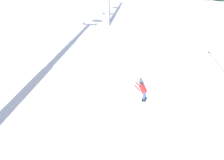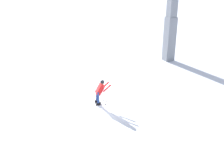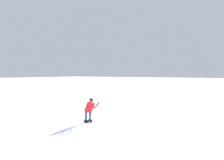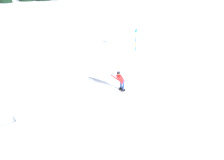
{
  "view_description": "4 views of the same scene",
  "coord_description": "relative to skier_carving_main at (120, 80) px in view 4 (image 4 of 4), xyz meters",
  "views": [
    {
      "loc": [
        -13.38,
        -1.02,
        8.82
      ],
      "look_at": [
        -1.41,
        2.18,
        1.97
      ],
      "focal_mm": 32.47,
      "sensor_mm": 36.0,
      "label": 1
    },
    {
      "loc": [
        13.47,
        -4.99,
        7.48
      ],
      "look_at": [
        -0.36,
        0.81,
        1.47
      ],
      "focal_mm": 43.1,
      "sensor_mm": 36.0,
      "label": 2
    },
    {
      "loc": [
        11.18,
        10.64,
        3.09
      ],
      "look_at": [
        -0.56,
        1.65,
        2.66
      ],
      "focal_mm": 41.09,
      "sensor_mm": 36.0,
      "label": 3
    },
    {
      "loc": [
        -13.31,
        9.6,
        7.94
      ],
      "look_at": [
        -0.94,
        1.13,
        1.32
      ],
      "focal_mm": 39.73,
      "sensor_mm": 36.0,
      "label": 4
    }
  ],
  "objects": [
    {
      "name": "trail_marker_pole",
      "position": [
        6.93,
        -7.09,
        0.42
      ],
      "size": [
        0.07,
        0.28,
        2.45
      ],
      "color": "blue",
      "rests_on": "ground_plane"
    },
    {
      "name": "skier_carving_main",
      "position": [
        0.0,
        0.0,
        0.0
      ],
      "size": [
        0.77,
        1.73,
        1.68
      ],
      "color": "white",
      "rests_on": "ground_plane"
    },
    {
      "name": "ground_plane",
      "position": [
        0.41,
        -0.06,
        -0.89
      ],
      "size": [
        260.0,
        260.0,
        0.0
      ],
      "primitive_type": "plane",
      "color": "white"
    }
  ]
}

